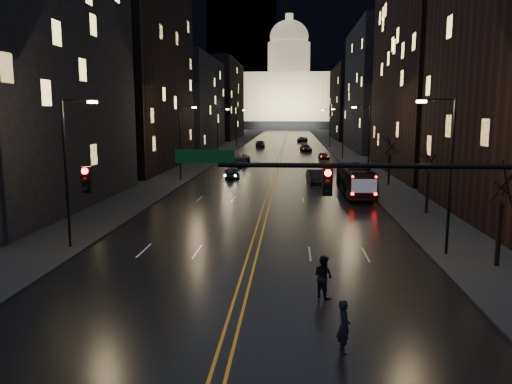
% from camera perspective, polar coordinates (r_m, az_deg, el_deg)
% --- Properties ---
extents(ground, '(900.00, 900.00, 0.00)m').
position_cam_1_polar(ground, '(19.96, -2.64, -14.88)').
color(ground, black).
rests_on(ground, ground).
extents(road, '(20.00, 320.00, 0.02)m').
position_cam_1_polar(road, '(148.35, 3.30, 5.91)').
color(road, black).
rests_on(road, ground).
extents(sidewalk_left, '(8.00, 320.00, 0.16)m').
position_cam_1_polar(sidewalk_left, '(149.21, -2.11, 5.96)').
color(sidewalk_left, black).
rests_on(sidewalk_left, ground).
extents(sidewalk_right, '(8.00, 320.00, 0.16)m').
position_cam_1_polar(sidewalk_right, '(148.80, 8.73, 5.85)').
color(sidewalk_right, black).
rests_on(sidewalk_right, ground).
extents(center_line, '(0.62, 320.00, 0.01)m').
position_cam_1_polar(center_line, '(148.35, 3.30, 5.91)').
color(center_line, orange).
rests_on(center_line, road).
extents(building_left_near, '(12.00, 28.00, 22.00)m').
position_cam_1_polar(building_left_near, '(46.43, -26.44, 11.71)').
color(building_left_near, black).
rests_on(building_left_near, ground).
extents(building_left_mid, '(12.00, 30.00, 28.00)m').
position_cam_1_polar(building_left_mid, '(75.99, -14.03, 13.24)').
color(building_left_mid, black).
rests_on(building_left_mid, ground).
extents(building_left_far, '(12.00, 34.00, 20.00)m').
position_cam_1_polar(building_left_far, '(112.55, -7.88, 9.93)').
color(building_left_far, black).
rests_on(building_left_far, ground).
extents(building_left_dist, '(12.00, 40.00, 24.00)m').
position_cam_1_polar(building_left_dist, '(159.86, -4.28, 10.42)').
color(building_left_dist, black).
rests_on(building_left_dist, ground).
extents(building_right_tall, '(12.00, 30.00, 38.00)m').
position_cam_1_polar(building_right_tall, '(71.50, 20.28, 17.28)').
color(building_right_tall, black).
rests_on(building_right_tall, ground).
extents(building_right_mid, '(12.00, 34.00, 26.00)m').
position_cam_1_polar(building_right_mid, '(111.82, 14.09, 11.29)').
color(building_right_mid, black).
rests_on(building_right_mid, ground).
extents(building_right_dist, '(12.00, 40.00, 22.00)m').
position_cam_1_polar(building_right_dist, '(159.25, 11.09, 9.92)').
color(building_right_dist, black).
rests_on(building_right_dist, ground).
extents(mountain_ridge, '(520.00, 60.00, 130.00)m').
position_cam_1_polar(mountain_ridge, '(403.93, 9.91, 17.01)').
color(mountain_ridge, black).
rests_on(mountain_ridge, ground).
extents(capitol, '(90.00, 50.00, 58.50)m').
position_cam_1_polar(capitol, '(268.28, 3.74, 10.96)').
color(capitol, black).
rests_on(capitol, ground).
extents(traffic_signal, '(17.29, 0.45, 7.00)m').
position_cam_1_polar(traffic_signal, '(18.73, 15.49, -0.47)').
color(traffic_signal, black).
rests_on(traffic_signal, ground).
extents(streetlamp_right_near, '(2.13, 0.25, 9.00)m').
position_cam_1_polar(streetlamp_right_near, '(29.56, 21.07, 2.60)').
color(streetlamp_right_near, black).
rests_on(streetlamp_right_near, ground).
extents(streetlamp_left_near, '(2.13, 0.25, 9.00)m').
position_cam_1_polar(streetlamp_left_near, '(31.13, -20.63, 2.92)').
color(streetlamp_left_near, black).
rests_on(streetlamp_left_near, ground).
extents(streetlamp_right_mid, '(2.13, 0.25, 9.00)m').
position_cam_1_polar(streetlamp_right_mid, '(58.83, 12.62, 5.90)').
color(streetlamp_right_mid, black).
rests_on(streetlamp_right_mid, ground).
extents(streetlamp_left_mid, '(2.13, 0.25, 9.00)m').
position_cam_1_polar(streetlamp_left_mid, '(59.63, -8.52, 6.05)').
color(streetlamp_left_mid, black).
rests_on(streetlamp_left_mid, ground).
extents(streetlamp_right_far, '(2.13, 0.25, 9.00)m').
position_cam_1_polar(streetlamp_right_far, '(88.59, 9.79, 6.97)').
color(streetlamp_right_far, black).
rests_on(streetlamp_right_far, ground).
extents(streetlamp_left_far, '(2.13, 0.25, 9.00)m').
position_cam_1_polar(streetlamp_left_far, '(89.12, -4.29, 7.08)').
color(streetlamp_left_far, black).
rests_on(streetlamp_left_far, ground).
extents(streetlamp_right_dist, '(2.13, 0.25, 9.00)m').
position_cam_1_polar(streetlamp_right_dist, '(118.47, 8.38, 7.49)').
color(streetlamp_right_dist, black).
rests_on(streetlamp_right_dist, ground).
extents(streetlamp_left_dist, '(2.13, 0.25, 9.00)m').
position_cam_1_polar(streetlamp_left_dist, '(118.87, -2.17, 7.59)').
color(streetlamp_left_dist, black).
rests_on(streetlamp_left_dist, ground).
extents(tree_right_near, '(2.40, 2.40, 6.65)m').
position_cam_1_polar(tree_right_near, '(28.48, 26.38, 0.91)').
color(tree_right_near, black).
rests_on(tree_right_near, ground).
extents(tree_right_mid, '(2.40, 2.40, 6.65)m').
position_cam_1_polar(tree_right_mid, '(41.70, 19.17, 3.64)').
color(tree_right_mid, black).
rests_on(tree_right_mid, ground).
extents(tree_right_far, '(2.40, 2.40, 6.65)m').
position_cam_1_polar(tree_right_far, '(57.26, 15.06, 5.17)').
color(tree_right_far, black).
rests_on(tree_right_far, ground).
extents(bus, '(2.80, 10.62, 2.94)m').
position_cam_1_polar(bus, '(50.29, 11.30, 1.30)').
color(bus, black).
rests_on(bus, ground).
extents(oncoming_car_a, '(2.35, 4.71, 1.54)m').
position_cam_1_polar(oncoming_car_a, '(61.63, -2.73, 2.21)').
color(oncoming_car_a, black).
rests_on(oncoming_car_a, ground).
extents(oncoming_car_b, '(2.26, 5.01, 1.60)m').
position_cam_1_polar(oncoming_car_b, '(74.01, -2.05, 3.38)').
color(oncoming_car_b, black).
rests_on(oncoming_car_b, ground).
extents(oncoming_car_c, '(2.53, 4.89, 1.32)m').
position_cam_1_polar(oncoming_car_c, '(83.09, -1.44, 3.91)').
color(oncoming_car_c, black).
rests_on(oncoming_car_c, ground).
extents(oncoming_car_d, '(2.61, 5.62, 1.59)m').
position_cam_1_polar(oncoming_car_d, '(119.15, 0.49, 5.53)').
color(oncoming_car_d, black).
rests_on(oncoming_car_d, ground).
extents(receding_car_a, '(2.30, 5.38, 1.72)m').
position_cam_1_polar(receding_car_a, '(56.81, 6.92, 1.67)').
color(receding_car_a, black).
rests_on(receding_car_a, ground).
extents(receding_car_b, '(1.95, 4.03, 1.33)m').
position_cam_1_polar(receding_car_b, '(87.69, 7.75, 4.10)').
color(receding_car_b, black).
rests_on(receding_car_b, ground).
extents(receding_car_c, '(2.66, 5.31, 1.48)m').
position_cam_1_polar(receding_car_c, '(105.58, 5.72, 5.01)').
color(receding_car_c, black).
rests_on(receding_car_c, ground).
extents(receding_car_d, '(3.23, 5.85, 1.55)m').
position_cam_1_polar(receding_car_d, '(139.80, 5.32, 6.00)').
color(receding_car_d, black).
rests_on(receding_car_d, ground).
extents(pedestrian_a, '(0.56, 0.75, 1.88)m').
position_cam_1_polar(pedestrian_a, '(17.72, 10.01, -14.90)').
color(pedestrian_a, black).
rests_on(pedestrian_a, ground).
extents(pedestrian_b, '(1.01, 1.03, 1.92)m').
position_cam_1_polar(pedestrian_b, '(22.47, 7.69, -9.55)').
color(pedestrian_b, black).
rests_on(pedestrian_b, ground).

